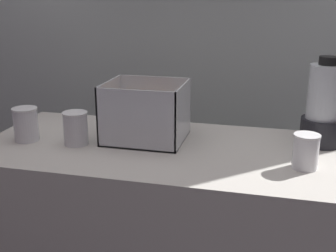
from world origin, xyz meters
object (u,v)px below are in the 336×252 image
juice_cup_mango_far_left (26,126)px  juice_cup_carrot_left (76,130)px  juice_cup_beet_middle (305,154)px  carrot_display_bin (146,121)px  blender_pitcher (323,109)px

juice_cup_mango_far_left → juice_cup_carrot_left: juice_cup_mango_far_left is taller
juice_cup_carrot_left → juice_cup_beet_middle: bearing=-2.2°
juice_cup_carrot_left → carrot_display_bin: bearing=26.6°
juice_cup_carrot_left → juice_cup_mango_far_left: bearing=-178.0°
carrot_display_bin → juice_cup_carrot_left: size_ratio=2.39×
carrot_display_bin → juice_cup_beet_middle: (0.58, -0.15, -0.02)m
blender_pitcher → juice_cup_mango_far_left: blender_pitcher is taller
juice_cup_mango_far_left → juice_cup_beet_middle: bearing=-1.3°
carrot_display_bin → juice_cup_mango_far_left: 0.46m
juice_cup_mango_far_left → juice_cup_beet_middle: 1.02m
carrot_display_bin → blender_pitcher: (0.65, 0.11, 0.07)m
juice_cup_carrot_left → juice_cup_beet_middle: (0.82, -0.03, -0.01)m
carrot_display_bin → blender_pitcher: size_ratio=0.90×
juice_cup_beet_middle → blender_pitcher: bearing=75.1°
blender_pitcher → juice_cup_beet_middle: bearing=-104.9°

